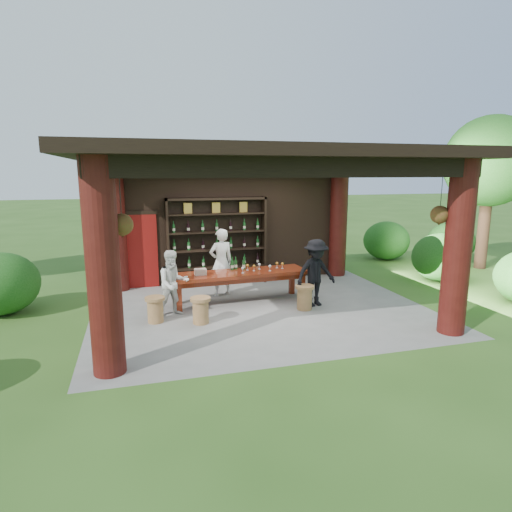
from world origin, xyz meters
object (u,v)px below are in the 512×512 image
object	(u,v)px
tasting_table	(239,277)
stool_near_left	(201,310)
guest_man	(316,273)
guest_woman	(173,283)
napkin_basket	(200,272)
host	(221,262)
stool_far_left	(155,309)
stool_near_right	(305,297)
wine_shelf	(217,241)

from	to	relation	value
tasting_table	stool_near_left	xyz separation A→B (m)	(-1.11, -1.19, -0.34)
guest_man	guest_woman	bearing A→B (deg)	167.09
guest_man	napkin_basket	distance (m)	2.65
host	napkin_basket	distance (m)	1.03
napkin_basket	stool_far_left	bearing A→B (deg)	-142.74
stool_near_right	stool_near_left	bearing A→B (deg)	-173.63
host	guest_man	distance (m)	2.42
tasting_table	guest_woman	size ratio (longest dim) A/B	2.26
stool_far_left	host	world-z (taller)	host
stool_near_left	guest_woman	bearing A→B (deg)	126.45
wine_shelf	stool_far_left	size ratio (longest dim) A/B	5.03
stool_near_left	guest_woman	xyz separation A→B (m)	(-0.48, 0.66, 0.43)
stool_near_left	napkin_basket	size ratio (longest dim) A/B	2.11
guest_woman	napkin_basket	xyz separation A→B (m)	(0.66, 0.48, 0.10)
tasting_table	stool_far_left	distance (m)	2.21
host	napkin_basket	xyz separation A→B (m)	(-0.64, -0.81, -0.03)
guest_man	stool_near_right	bearing A→B (deg)	-158.84
wine_shelf	tasting_table	distance (m)	1.94
tasting_table	stool_near_right	size ratio (longest dim) A/B	5.82
stool_near_right	host	distance (m)	2.37
wine_shelf	stool_near_left	bearing A→B (deg)	-106.95
host	guest_woman	bearing A→B (deg)	33.66
stool_near_left	host	world-z (taller)	host
tasting_table	stool_near_right	xyz separation A→B (m)	(1.29, -0.92, -0.34)
napkin_basket	guest_woman	bearing A→B (deg)	-144.10
stool_near_right	guest_man	world-z (taller)	guest_man
tasting_table	guest_man	bearing A→B (deg)	-23.39
stool_far_left	napkin_basket	size ratio (longest dim) A/B	2.08
stool_near_left	napkin_basket	xyz separation A→B (m)	(0.18, 1.13, 0.53)
stool_far_left	host	size ratio (longest dim) A/B	0.32
guest_woman	guest_man	bearing A→B (deg)	-15.33
wine_shelf	guest_man	bearing A→B (deg)	-54.55
tasting_table	stool_near_left	world-z (taller)	tasting_table
host	tasting_table	bearing A→B (deg)	99.89
guest_man	napkin_basket	size ratio (longest dim) A/B	6.02
stool_near_right	napkin_basket	distance (m)	2.44
stool_near_left	host	distance (m)	2.18
guest_woman	stool_near_right	bearing A→B (deg)	-19.82
guest_woman	guest_man	world-z (taller)	guest_man
guest_woman	napkin_basket	world-z (taller)	guest_woman
napkin_basket	stool_near_left	bearing A→B (deg)	-98.88
tasting_table	host	distance (m)	0.84
host	napkin_basket	bearing A→B (deg)	40.56
tasting_table	napkin_basket	world-z (taller)	napkin_basket
stool_near_right	guest_woman	world-z (taller)	guest_woman
tasting_table	stool_near_right	distance (m)	1.62
host	stool_near_left	bearing A→B (deg)	56.16
host	stool_far_left	bearing A→B (deg)	32.48
tasting_table	stool_near_left	bearing A→B (deg)	-133.02
stool_near_right	stool_far_left	size ratio (longest dim) A/B	1.03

